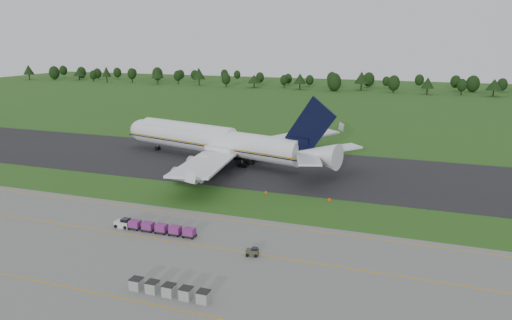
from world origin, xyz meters
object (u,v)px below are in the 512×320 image
at_px(aircraft, 216,141).
at_px(uld_row, 169,290).
at_px(baggage_train, 153,227).
at_px(utility_cart, 252,253).
at_px(edge_markers, 297,196).

xyz_separation_m(aircraft, uld_row, (23.63, -66.78, -4.60)).
bearing_deg(uld_row, aircraft, 109.49).
bearing_deg(baggage_train, utility_cart, -9.41).
bearing_deg(uld_row, utility_cart, 68.57).
xyz_separation_m(aircraft, edge_markers, (28.24, -22.89, -5.14)).
bearing_deg(uld_row, edge_markers, 84.01).
distance_m(baggage_train, edge_markers, 31.57).
xyz_separation_m(aircraft, utility_cart, (29.38, -52.13, -4.86)).
bearing_deg(edge_markers, aircraft, 140.98).
relative_size(baggage_train, uld_row, 1.36).
bearing_deg(aircraft, uld_row, -70.51).
distance_m(aircraft, edge_markers, 36.71).
bearing_deg(utility_cart, edge_markers, 92.23).
distance_m(baggage_train, utility_cart, 19.12).
relative_size(utility_cart, uld_row, 0.18).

